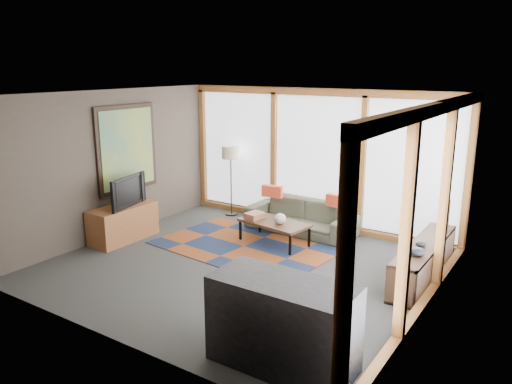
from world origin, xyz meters
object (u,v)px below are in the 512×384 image
Objects in this scene: television at (124,191)px; bar_counter at (283,324)px; bookshelf at (423,261)px; tv_console at (123,223)px; floor_lamp at (231,181)px; coffee_table at (274,233)px; sofa at (301,217)px.

television reaches higher than bar_counter.
bar_counter is at bearing -101.57° from bookshelf.
bar_counter reaches higher than tv_console.
floor_lamp reaches higher than television.
bookshelf reaches higher than coffee_table.
tv_console is at bearing -138.09° from sofa.
television is 4.60m from bar_counter.
bar_counter is (4.22, -1.78, -0.42)m from television.
floor_lamp reaches higher than tv_console.
floor_lamp reaches higher than sofa.
coffee_table is (-0.09, -0.80, -0.10)m from sofa.
bar_counter is (-0.61, -2.97, 0.20)m from bookshelf.
coffee_table is (1.63, -1.00, -0.52)m from floor_lamp.
bookshelf is (2.46, -0.86, -0.03)m from sofa.
television is (-2.37, -2.05, 0.59)m from sofa.
sofa is 1.42× the size of floor_lamp.
television is at bearing 31.02° from tv_console.
television reaches higher than tv_console.
tv_console is at bearing -165.99° from bookshelf.
floor_lamp is 1.20× the size of coffee_table.
coffee_table is 2.65m from tv_console.
tv_console is (-2.32, -1.28, 0.11)m from coffee_table.
floor_lamp is 0.97× the size of bar_counter.
floor_lamp is at bearing 165.77° from bookshelf.
television is (-2.28, -1.25, 0.69)m from coffee_table.
television is (-4.83, -1.19, 0.62)m from bookshelf.
floor_lamp is at bearing 73.15° from tv_console.
television is at bearing -137.93° from sofa.
television is at bearing 157.33° from bar_counter.
coffee_table is at bearing 178.55° from bookshelf.
tv_console is 0.58m from television.
tv_console is (-0.69, -2.28, -0.41)m from floor_lamp.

